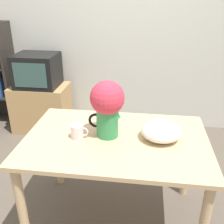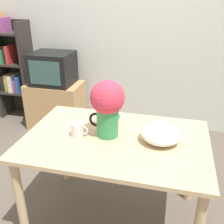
# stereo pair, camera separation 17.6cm
# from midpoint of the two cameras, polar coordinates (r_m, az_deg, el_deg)

# --- Properties ---
(ground_plane) EXTENTS (12.00, 12.00, 0.00)m
(ground_plane) POSITION_cam_midpoint_polar(r_m,az_deg,el_deg) (2.36, 0.34, -20.10)
(ground_plane) COLOR brown
(wall_back) EXTENTS (8.00, 0.05, 2.60)m
(wall_back) POSITION_cam_midpoint_polar(r_m,az_deg,el_deg) (3.33, 7.53, 18.29)
(wall_back) COLOR silver
(wall_back) RESTS_ON ground_plane
(table) EXTENTS (1.26, 0.85, 0.74)m
(table) POSITION_cam_midpoint_polar(r_m,az_deg,el_deg) (1.87, 3.46, -8.53)
(table) COLOR tan
(table) RESTS_ON ground_plane
(flower_vase) EXTENTS (0.25, 0.23, 0.40)m
(flower_vase) POSITION_cam_midpoint_polar(r_m,az_deg,el_deg) (1.74, 1.87, 1.60)
(flower_vase) COLOR #2D844C
(flower_vase) RESTS_ON table
(coffee_mug) EXTENTS (0.12, 0.09, 0.10)m
(coffee_mug) POSITION_cam_midpoint_polar(r_m,az_deg,el_deg) (1.82, -4.72, -3.91)
(coffee_mug) COLOR silver
(coffee_mug) RESTS_ON table
(white_bowl) EXTENTS (0.27, 0.27, 0.12)m
(white_bowl) POSITION_cam_midpoint_polar(r_m,az_deg,el_deg) (1.79, 13.42, -4.65)
(white_bowl) COLOR silver
(white_bowl) RESTS_ON table
(tv_stand) EXTENTS (0.69, 0.45, 0.59)m
(tv_stand) POSITION_cam_midpoint_polar(r_m,az_deg,el_deg) (3.53, -10.64, 1.54)
(tv_stand) COLOR tan
(tv_stand) RESTS_ON ground_plane
(tv_set) EXTENTS (0.50, 0.44, 0.40)m
(tv_set) POSITION_cam_midpoint_polar(r_m,az_deg,el_deg) (3.37, -11.31, 9.28)
(tv_set) COLOR black
(tv_set) RESTS_ON tv_stand
(bookshelf) EXTENTS (0.47, 0.33, 1.41)m
(bookshelf) POSITION_cam_midpoint_polar(r_m,az_deg,el_deg) (3.86, -19.50, 9.36)
(bookshelf) COLOR #2D2823
(bookshelf) RESTS_ON ground_plane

